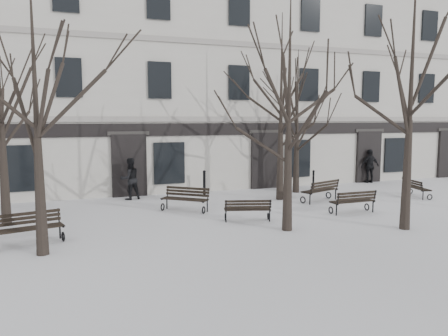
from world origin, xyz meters
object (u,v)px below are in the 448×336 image
bench_5 (415,187)px  tree_2 (412,64)px  bench_1 (248,209)px  bench_2 (353,201)px  bench_0 (29,227)px  tree_0 (35,78)px  bench_3 (185,198)px  tree_1 (289,82)px  bench_4 (321,190)px

bench_5 → tree_2: bearing=145.8°
bench_1 → tree_2: bearing=165.0°
bench_1 → bench_2: (4.33, -0.19, 0.04)m
tree_2 → bench_0: (-11.49, 2.37, -4.82)m
tree_2 → bench_0: bearing=168.3°
tree_0 → bench_3: tree_0 is taller
bench_2 → bench_1: bearing=-3.1°
tree_2 → tree_1: bearing=162.0°
tree_0 → bench_4: 12.49m
bench_1 → bench_4: size_ratio=0.86×
tree_2 → bench_2: 5.49m
bench_1 → bench_4: bench_4 is taller
tree_2 → bench_1: 7.16m
tree_2 → bench_5: tree_2 is taller
tree_1 → bench_0: (-7.77, 1.17, -4.27)m
bench_3 → bench_2: bearing=15.7°
tree_1 → bench_3: bearing=119.8°
bench_2 → bench_3: (-5.93, 2.67, 0.02)m
bench_0 → bench_5: bench_0 is taller
bench_3 → bench_5: (10.84, -0.72, -0.06)m
tree_0 → bench_0: 4.33m
tree_0 → bench_4: (11.13, 3.86, -4.13)m
bench_0 → bench_2: 11.38m
tree_2 → bench_3: tree_2 is taller
tree_0 → bench_0: (-0.39, 1.19, -4.15)m
tree_1 → bench_4: tree_1 is taller
bench_0 → bench_5: bearing=-6.1°
tree_1 → bench_3: size_ratio=4.19×
tree_0 → tree_2: (11.10, -1.19, 0.67)m
tree_1 → bench_1: (-0.73, 1.57, -4.32)m
tree_0 → bench_5: bearing=11.9°
bench_0 → bench_5: (16.28, 2.16, -0.05)m
bench_4 → bench_1: bearing=7.3°
tree_2 → bench_4: size_ratio=4.27×
bench_1 → bench_5: (9.24, 1.77, 0.00)m
tree_1 → bench_3: 6.32m
tree_2 → bench_3: size_ratio=4.68×
bench_0 → bench_3: 6.16m
bench_0 → bench_1: bearing=-10.5°
tree_1 → bench_0: bearing=171.4°
tree_0 → bench_1: tree_0 is taller
bench_1 → bench_5: bearing=-152.3°
tree_0 → bench_2: size_ratio=4.16×
bench_2 → tree_2: bearing=91.8°
bench_0 → bench_1: size_ratio=1.13×
bench_0 → bench_2: (11.38, 0.21, -0.02)m
bench_1 → bench_4: bearing=-136.1°
tree_1 → bench_4: size_ratio=3.82×
tree_2 → bench_5: size_ratio=4.94×
tree_2 → bench_5: bearing=43.4°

